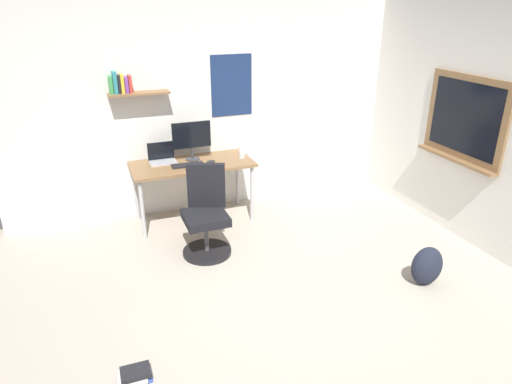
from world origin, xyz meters
TOP-DOWN VIEW (x-y plane):
  - ground_plane at (0.00, 0.00)m, footprint 5.20×5.20m
  - wall_back at (-0.01, 2.45)m, footprint 5.00×0.30m
  - desk at (-0.34, 2.04)m, footprint 1.43×0.66m
  - office_chair at (-0.39, 1.25)m, footprint 0.53×0.55m
  - laptop at (-0.66, 2.19)m, footprint 0.31×0.21m
  - monitor_primary at (-0.30, 2.15)m, footprint 0.46×0.17m
  - keyboard at (-0.41, 1.96)m, footprint 0.37×0.13m
  - computer_mouse at (-0.13, 1.96)m, footprint 0.10×0.06m
  - coffee_mug at (0.28, 2.01)m, footprint 0.08×0.08m
  - backpack at (1.39, -0.10)m, footprint 0.32×0.22m
  - book_stack_on_floor at (-1.37, -0.35)m, footprint 0.24×0.18m

SIDE VIEW (x-z plane):
  - ground_plane at x=0.00m, z-range 0.00..0.00m
  - book_stack_on_floor at x=-1.37m, z-range 0.00..0.09m
  - backpack at x=1.39m, z-range 0.00..0.39m
  - office_chair at x=-0.39m, z-range -0.07..0.88m
  - desk at x=-0.34m, z-range 0.30..1.04m
  - keyboard at x=-0.41m, z-range 0.74..0.76m
  - computer_mouse at x=-0.13m, z-range 0.74..0.78m
  - coffee_mug at x=0.28m, z-range 0.74..0.84m
  - laptop at x=-0.66m, z-range 0.68..0.91m
  - monitor_primary at x=-0.30m, z-range 0.78..1.25m
  - wall_back at x=-0.01m, z-range 0.00..2.60m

